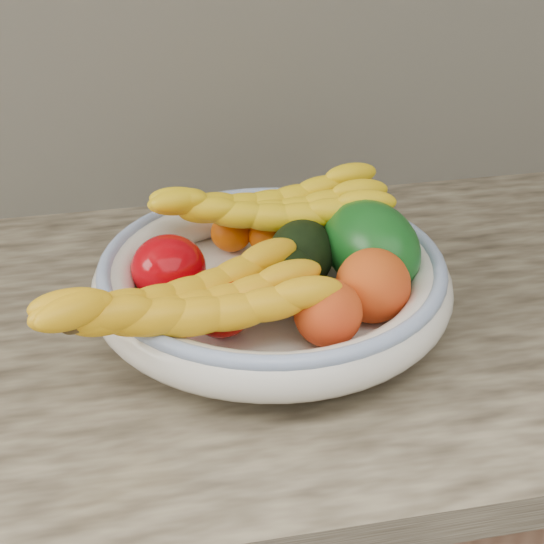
{
  "coord_description": "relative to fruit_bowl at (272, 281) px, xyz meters",
  "views": [
    {
      "loc": [
        -0.15,
        0.9,
        1.41
      ],
      "look_at": [
        0.0,
        1.66,
        0.96
      ],
      "focal_mm": 55.0,
      "sensor_mm": 36.0,
      "label": 1
    }
  ],
  "objects": [
    {
      "name": "tomato_near_left",
      "position": [
        -0.06,
        -0.06,
        0.01
      ],
      "size": [
        0.09,
        0.09,
        0.06
      ],
      "primitive_type": "ellipsoid",
      "rotation": [
        0.0,
        0.0,
        -0.37
      ],
      "color": "#BC0200",
      "rests_on": "fruit_bowl"
    },
    {
      "name": "clementine_back_left",
      "position": [
        -0.03,
        0.11,
        0.01
      ],
      "size": [
        0.06,
        0.06,
        0.05
      ],
      "primitive_type": "ellipsoid",
      "rotation": [
        0.0,
        0.0,
        0.38
      ],
      "color": "#E25B04",
      "rests_on": "fruit_bowl"
    },
    {
      "name": "fruit_bowl",
      "position": [
        0.0,
        0.0,
        0.0
      ],
      "size": [
        0.39,
        0.39,
        0.08
      ],
      "color": "silver",
      "rests_on": "kitchen_counter"
    },
    {
      "name": "green_mango",
      "position": [
        0.11,
        0.01,
        0.03
      ],
      "size": [
        0.15,
        0.17,
        0.12
      ],
      "primitive_type": "ellipsoid",
      "rotation": [
        0.0,
        0.31,
        0.32
      ],
      "color": "#0E4C14",
      "rests_on": "fruit_bowl"
    },
    {
      "name": "banana_bunch_back",
      "position": [
        0.01,
        0.08,
        0.04
      ],
      "size": [
        0.29,
        0.12,
        0.08
      ],
      "primitive_type": null,
      "rotation": [
        0.0,
        0.0,
        -0.04
      ],
      "color": "yellow",
      "rests_on": "fruit_bowl"
    },
    {
      "name": "avocado_center",
      "position": [
        0.01,
        -0.02,
        0.02
      ],
      "size": [
        0.11,
        0.11,
        0.06
      ],
      "primitive_type": "ellipsoid",
      "rotation": [
        0.0,
        0.0,
        0.6
      ],
      "color": "black",
      "rests_on": "fruit_bowl"
    },
    {
      "name": "peach_right",
      "position": [
        0.09,
        -0.06,
        0.02
      ],
      "size": [
        0.1,
        0.1,
        0.08
      ],
      "primitive_type": "ellipsoid",
      "rotation": [
        0.0,
        0.0,
        0.33
      ],
      "color": "orange",
      "rests_on": "fruit_bowl"
    },
    {
      "name": "banana_bunch_front",
      "position": [
        -0.1,
        -0.09,
        0.03
      ],
      "size": [
        0.33,
        0.2,
        0.08
      ],
      "primitive_type": null,
      "rotation": [
        0.0,
        0.0,
        0.27
      ],
      "color": "yellow",
      "rests_on": "fruit_bowl"
    },
    {
      "name": "peach_front",
      "position": [
        0.04,
        -0.1,
        0.02
      ],
      "size": [
        0.08,
        0.08,
        0.07
      ],
      "primitive_type": "ellipsoid",
      "rotation": [
        0.0,
        0.0,
        -0.11
      ],
      "color": "orange",
      "rests_on": "fruit_bowl"
    },
    {
      "name": "clementine_back_right",
      "position": [
        0.02,
        0.09,
        0.01
      ],
      "size": [
        0.06,
        0.06,
        0.04
      ],
      "primitive_type": "ellipsoid",
      "rotation": [
        0.0,
        0.0,
        0.24
      ],
      "color": "#E45D04",
      "rests_on": "fruit_bowl"
    },
    {
      "name": "avocado_right",
      "position": [
        0.04,
        0.02,
        0.02
      ],
      "size": [
        0.11,
        0.13,
        0.07
      ],
      "primitive_type": "ellipsoid",
      "rotation": [
        0.0,
        0.0,
        -0.44
      ],
      "color": "black",
      "rests_on": "fruit_bowl"
    },
    {
      "name": "tomato_left",
      "position": [
        -0.11,
        0.03,
        0.01
      ],
      "size": [
        0.1,
        0.1,
        0.07
      ],
      "primitive_type": "ellipsoid",
      "rotation": [
        0.0,
        0.0,
        -0.27
      ],
      "color": "#B60109",
      "rests_on": "fruit_bowl"
    }
  ]
}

